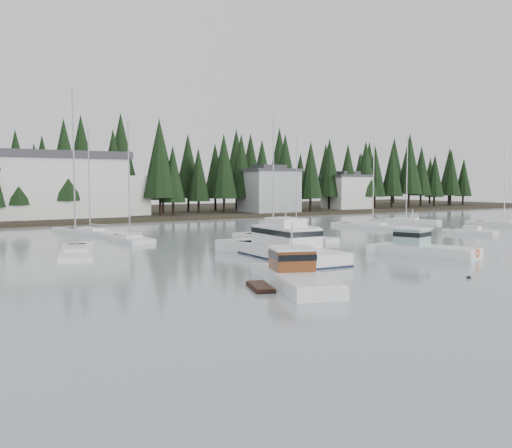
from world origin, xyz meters
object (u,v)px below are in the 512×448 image
(house_east_a, at_px, (269,190))
(lobster_boat_teal, at_px, (425,249))
(runabout_1, at_px, (311,240))
(cabin_cruiser_center, at_px, (288,249))
(sailboat_5, at_px, (76,254))
(sailboat_7, at_px, (373,227))
(sailboat_4, at_px, (296,228))
(runabout_2, at_px, (472,233))
(harbor_inn, at_px, (61,186))
(sailboat_9, at_px, (130,240))
(house_east_b, at_px, (346,191))
(sailboat_8, at_px, (90,233))
(sailboat_0, at_px, (406,222))
(sailboat_3, at_px, (504,225))
(lobster_boat_brown, at_px, (296,278))
(sailboat_6, at_px, (273,240))

(house_east_a, xyz_separation_m, lobster_boat_teal, (-24.11, -59.81, -4.36))
(runabout_1, bearing_deg, cabin_cruiser_center, 125.94)
(sailboat_5, relative_size, sailboat_7, 1.08)
(house_east_a, xyz_separation_m, sailboat_4, (-16.38, -30.81, -4.82))
(runabout_2, bearing_deg, harbor_inn, 16.49)
(lobster_boat_teal, xyz_separation_m, sailboat_9, (-17.32, 25.46, -0.46))
(house_east_b, xyz_separation_m, cabin_cruiser_center, (-57.34, -57.03, -3.62))
(lobster_boat_teal, distance_m, sailboat_8, 40.72)
(sailboat_7, bearing_deg, sailboat_0, -77.01)
(sailboat_7, bearing_deg, sailboat_3, -121.60)
(house_east_b, bearing_deg, cabin_cruiser_center, -135.16)
(lobster_boat_teal, height_order, sailboat_7, sailboat_7)
(lobster_boat_brown, distance_m, sailboat_4, 43.28)
(sailboat_0, relative_size, runabout_2, 2.38)
(sailboat_7, bearing_deg, lobster_boat_teal, 134.28)
(harbor_inn, height_order, sailboat_7, sailboat_7)
(sailboat_4, bearing_deg, sailboat_6, 143.85)
(house_east_a, bearing_deg, sailboat_9, -140.33)
(lobster_boat_brown, height_order, sailboat_4, sailboat_4)
(sailboat_9, bearing_deg, sailboat_4, -82.38)
(harbor_inn, relative_size, sailboat_5, 1.98)
(sailboat_0, bearing_deg, sailboat_7, 90.38)
(cabin_cruiser_center, height_order, sailboat_4, sailboat_4)
(house_east_b, distance_m, lobster_boat_brown, 93.28)
(sailboat_0, distance_m, runabout_2, 20.62)
(sailboat_3, bearing_deg, sailboat_8, 68.60)
(cabin_cruiser_center, distance_m, sailboat_4, 30.77)
(harbor_inn, distance_m, cabin_cruiser_center, 59.69)
(house_east_a, bearing_deg, cabin_cruiser_center, -122.71)
(runabout_1, bearing_deg, sailboat_4, -39.63)
(sailboat_9, bearing_deg, lobster_boat_brown, 177.96)
(sailboat_5, xyz_separation_m, sailboat_9, (8.17, 8.84, 0.01))
(sailboat_3, height_order, sailboat_4, sailboat_4)
(sailboat_0, height_order, sailboat_5, sailboat_5)
(sailboat_6, bearing_deg, sailboat_7, -71.90)
(cabin_cruiser_center, relative_size, lobster_boat_teal, 1.43)
(lobster_boat_teal, bearing_deg, sailboat_0, -61.52)
(sailboat_7, relative_size, runabout_2, 2.29)
(harbor_inn, relative_size, sailboat_6, 2.10)
(sailboat_0, height_order, sailboat_3, sailboat_0)
(lobster_boat_brown, relative_size, sailboat_5, 0.62)
(lobster_boat_brown, bearing_deg, house_east_b, -23.09)
(sailboat_4, relative_size, sailboat_7, 0.97)
(sailboat_6, relative_size, sailboat_7, 1.01)
(lobster_boat_teal, height_order, runabout_1, lobster_boat_teal)
(lobster_boat_teal, bearing_deg, sailboat_4, -31.13)
(sailboat_5, bearing_deg, sailboat_9, -26.97)
(lobster_boat_teal, height_order, sailboat_5, sailboat_5)
(harbor_inn, xyz_separation_m, sailboat_3, (51.27, -47.38, -5.70))
(sailboat_5, height_order, runabout_1, sailboat_5)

